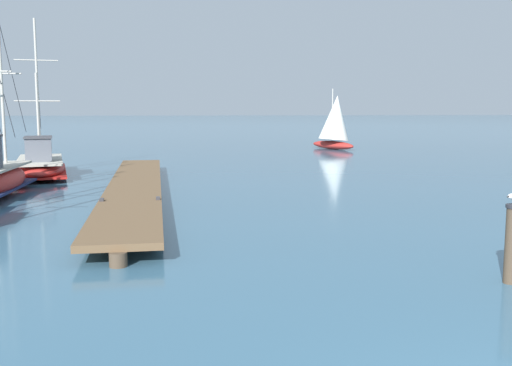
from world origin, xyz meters
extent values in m
cube|color=brown|center=(-6.01, 16.48, 0.37)|extent=(3.19, 18.62, 0.16)
cylinder|color=#4C3D2D|center=(-5.31, 7.24, 0.15)|extent=(0.36, 0.36, 0.29)
cylinder|color=#4C3D2D|center=(-5.66, 11.86, 0.15)|extent=(0.36, 0.36, 0.29)
cylinder|color=#4C3D2D|center=(-6.01, 16.48, 0.15)|extent=(0.36, 0.36, 0.29)
cylinder|color=#4C3D2D|center=(-6.36, 21.10, 0.15)|extent=(0.36, 0.36, 0.29)
cylinder|color=#4C3D2D|center=(-6.71, 25.72, 0.15)|extent=(0.36, 0.36, 0.29)
cube|color=#333338|center=(-6.53, 12.72, 0.49)|extent=(0.13, 0.21, 0.08)
cube|color=#333338|center=(-4.93, 12.84, 0.49)|extent=(0.13, 0.21, 0.08)
cylinder|color=#333338|center=(-10.96, 18.46, 3.73)|extent=(0.08, 2.54, 3.61)
cylinder|color=#B2ADA3|center=(-10.95, 18.36, 3.87)|extent=(0.11, 0.11, 5.65)
cylinder|color=#B2ADA3|center=(-10.95, 18.36, 4.34)|extent=(1.45, 0.09, 0.06)
cylinder|color=#333338|center=(-10.99, 19.89, 4.16)|extent=(0.09, 2.94, 4.18)
ellipsoid|color=#AD2823|center=(-11.00, 23.13, 0.39)|extent=(3.65, 6.83, 0.78)
cube|color=#B2AD9E|center=(-11.00, 23.13, 0.74)|extent=(3.25, 6.14, 0.08)
cube|color=#B21E19|center=(-11.00, 23.13, 0.21)|extent=(3.64, 6.71, 0.08)
cube|color=#565B66|center=(-10.77, 22.19, 1.28)|extent=(1.43, 1.86, 1.00)
cube|color=#3D3D42|center=(-10.77, 22.19, 1.81)|extent=(1.54, 2.01, 0.06)
cylinder|color=#B2ADA3|center=(-11.07, 23.45, 2.72)|extent=(0.11, 0.11, 3.87)
cylinder|color=#B2ADA3|center=(-11.07, 23.45, 3.38)|extent=(1.93, 0.52, 0.06)
cylinder|color=#333338|center=(-11.32, 24.47, 2.91)|extent=(0.50, 1.97, 2.87)
cylinder|color=#B2ADA3|center=(-11.42, 24.87, 4.02)|extent=(0.11, 0.11, 6.47)
cylinder|color=#B2ADA3|center=(-11.42, 24.87, 5.31)|extent=(1.93, 0.52, 0.06)
cylinder|color=#333338|center=(-11.83, 26.57, 4.34)|extent=(0.81, 3.27, 4.78)
cylinder|color=#4C3D2D|center=(1.86, 5.49, 0.72)|extent=(0.26, 0.26, 1.43)
ellipsoid|color=silver|center=(1.82, 5.53, 1.58)|extent=(0.23, 0.14, 0.09)
ellipsoid|color=#383838|center=(1.73, 5.47, 1.58)|extent=(0.07, 0.05, 0.04)
cone|color=white|center=(1.73, 5.42, 1.57)|extent=(0.10, 0.10, 0.07)
ellipsoid|color=#AD2823|center=(6.00, 38.64, 0.30)|extent=(3.02, 4.41, 0.60)
cylinder|color=#B2ADA3|center=(5.95, 38.73, 2.51)|extent=(0.08, 0.08, 3.82)
cone|color=silver|center=(6.11, 38.42, 2.32)|extent=(3.26, 3.13, 3.46)
camera|label=1|loc=(-3.62, -4.33, 3.16)|focal=41.40mm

